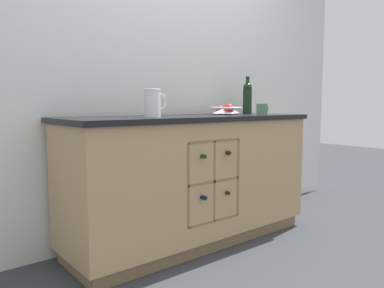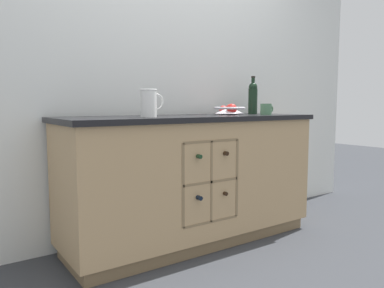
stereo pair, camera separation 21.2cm
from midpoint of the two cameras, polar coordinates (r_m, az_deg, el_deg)
The scene contains 7 objects.
ground_plane at distance 2.84m, azimuth -2.22°, elevation -14.54°, with size 14.00×14.00×0.00m, color #383A3F.
back_wall at distance 2.97m, azimuth -6.65°, elevation 11.38°, with size 4.40×0.06×2.55m, color silver.
kitchen_island at distance 2.71m, azimuth -2.24°, elevation -5.27°, with size 1.89×0.64×0.92m.
fruit_bowl at distance 2.94m, azimuth 3.22°, elevation 5.27°, with size 0.24×0.24×0.09m.
white_pitcher at distance 2.35m, azimuth -8.60°, elevation 6.27°, with size 0.16×0.11×0.17m.
ceramic_mug at distance 3.00m, azimuth 8.66°, elevation 5.28°, with size 0.12×0.09×0.09m.
standing_wine_bottle at distance 3.19m, azimuth 6.55°, elevation 7.09°, with size 0.08×0.08×0.31m.
Camera 1 is at (-1.69, -2.05, 1.00)m, focal length 35.00 mm.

